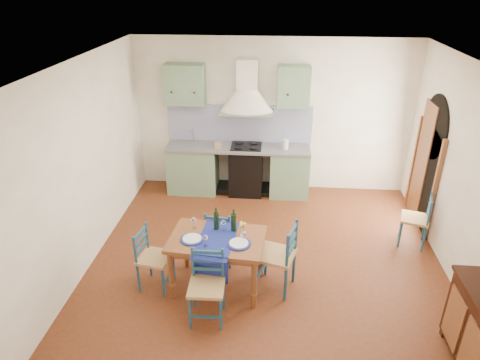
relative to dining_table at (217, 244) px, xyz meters
The scene contains 11 objects.
floor 1.06m from the dining_table, 41.80° to the left, with size 5.00×5.00×0.00m, color #4A2110.
back_wall 2.87m from the dining_table, 87.08° to the left, with size 5.00×0.96×2.80m.
right_wall 3.29m from the dining_table, 14.87° to the left, with size 0.26×5.00×2.80m.
left_wall 2.10m from the dining_table, 163.78° to the left, with size 0.04×5.00×2.80m, color white.
ceiling 2.29m from the dining_table, 41.80° to the left, with size 5.00×5.00×0.01m, color silver.
dining_table is the anchor object (origin of this frame).
chair_near 0.60m from the dining_table, 95.33° to the right, with size 0.43×0.43×0.89m.
chair_far 0.60m from the dining_table, 94.02° to the left, with size 0.44×0.44×0.85m.
chair_left 0.87m from the dining_table, behind, with size 0.46×0.46×0.86m.
chair_right 0.80m from the dining_table, ahead, with size 0.57×0.57×0.98m.
chair_spare 3.11m from the dining_table, 23.43° to the left, with size 0.49×0.49×0.84m.
Camera 1 is at (0.07, -5.02, 3.77)m, focal length 32.00 mm.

